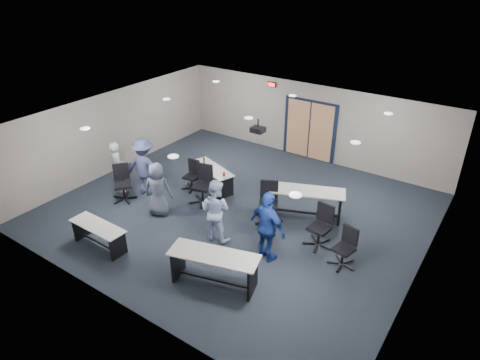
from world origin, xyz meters
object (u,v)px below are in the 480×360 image
Objects in this scene: chair_back_b at (202,185)px; person_plaid at (158,189)px; chair_back_a at (191,176)px; chair_loose_left at (123,183)px; table_front_right at (214,264)px; chair_back_d at (320,227)px; table_back_right at (307,199)px; chair_back_c at (268,203)px; person_back at (144,167)px; person_gray at (118,167)px; table_back_left at (212,174)px; chair_loose_right at (344,248)px; person_lightblue at (215,210)px; person_navy at (268,227)px; table_front_left at (99,232)px.

chair_back_b is 1.35m from person_plaid.
chair_back_a is 0.81× the size of chair_back_b.
chair_loose_left is at bearing -163.47° from chair_back_b.
chair_back_d is (1.30, 2.63, 0.00)m from table_front_right.
table_back_right is 1.12m from chair_back_c.
chair_back_a is at bearing -150.69° from person_back.
chair_back_c is (2.14, 0.21, -0.00)m from chair_back_b.
person_gray is 0.90× the size of person_back.
person_gray reaches higher than chair_back_c.
chair_back_c is (-0.32, 2.85, 0.03)m from table_front_right.
person_plaid reaches higher than table_back_left.
chair_back_b is 0.72× the size of person_gray.
chair_back_d is at bearing 166.19° from chair_loose_right.
chair_loose_left is at bearing -135.61° from chair_back_a.
chair_loose_left is at bearing 172.49° from person_gray.
person_back is at bearing -55.14° from person_plaid.
chair_loose_right is at bearing 165.45° from person_back.
chair_loose_right reaches higher than table_front_right.
table_back_right is 2.27× the size of chair_back_a.
chair_back_a is 0.56× the size of person_lightblue.
chair_back_d is 2.65m from person_lightblue.
person_gray is at bearing 97.71° from chair_loose_left.
person_navy is at bearing -87.17° from chair_back_c.
chair_loose_left is at bearing -109.62° from table_back_left.
chair_back_a is 0.85× the size of chair_back_d.
table_back_left is (-2.78, 3.54, -0.07)m from table_front_right.
person_navy reaches higher than chair_loose_left.
person_gray reaches higher than chair_back_a.
chair_back_b is at bearing -173.61° from chair_back_d.
chair_loose_left is 1.11× the size of chair_loose_right.
chair_loose_left is 0.65× the size of person_lightblue.
table_front_left is 3.63m from chair_back_a.
chair_back_b is 1.05× the size of chair_back_d.
chair_back_b is (0.76, 3.17, 0.14)m from table_front_left.
person_lightblue is (4.01, -0.34, 0.03)m from person_gray.
chair_back_b is at bearing -143.62° from person_plaid.
person_lightblue is (2.18, 1.96, 0.40)m from table_front_left.
chair_loose_right is (1.69, -1.46, -0.07)m from table_back_right.
chair_back_d is 0.91m from chair_loose_right.
person_back is (-1.03, 2.65, 0.47)m from table_front_left.
chair_back_c is 1.64m from chair_back_d.
chair_back_b is (-2.88, -1.05, 0.02)m from table_back_right.
table_front_right is 4.50m from table_back_left.
person_back reaches higher than table_back_left.
person_lightblue is at bearing 42.98° from table_front_left.
table_back_left is 2.90m from person_gray.
chair_loose_left is (-1.74, -2.10, 0.07)m from table_back_left.
table_back_right is (3.20, 0.15, 0.09)m from table_back_left.
chair_back_d is at bearing -147.70° from person_gray.
table_back_left is 4.18m from chair_back_d.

